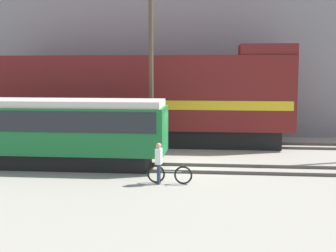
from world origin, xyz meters
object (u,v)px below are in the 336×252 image
object	(u,v)px
bicycle	(170,174)
utility_pole_left	(151,70)
streetcar	(31,128)
freight_locomotive	(139,99)
person	(159,159)

from	to	relation	value
bicycle	utility_pole_left	bearing A→B (deg)	104.69
streetcar	utility_pole_left	world-z (taller)	utility_pole_left
freight_locomotive	bicycle	size ratio (longest dim) A/B	9.84
streetcar	utility_pole_left	distance (m)	6.49
freight_locomotive	utility_pole_left	distance (m)	3.76
bicycle	person	world-z (taller)	person
freight_locomotive	person	xyz separation A→B (m)	(2.22, -9.01, -1.70)
streetcar	person	distance (m)	6.70
streetcar	bicycle	distance (m)	7.13
person	utility_pole_left	world-z (taller)	utility_pole_left
freight_locomotive	streetcar	world-z (taller)	freight_locomotive
streetcar	bicycle	size ratio (longest dim) A/B	6.83
freight_locomotive	utility_pole_left	world-z (taller)	utility_pole_left
streetcar	freight_locomotive	bearing A→B (deg)	58.60
person	streetcar	bearing A→B (deg)	156.75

